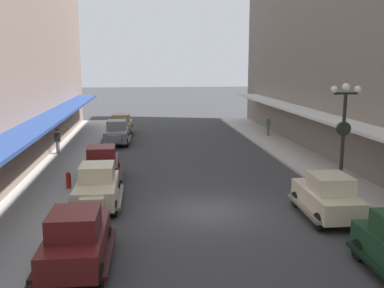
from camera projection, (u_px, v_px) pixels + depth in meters
ground_plane at (208, 211)px, 18.37m from camera, size 200.00×200.00×0.00m
sidewalk_left at (25, 217)px, 17.51m from camera, size 3.00×60.00×0.15m
sidewalk_right at (376, 203)px, 19.20m from camera, size 3.00×60.00×0.15m
parked_car_1 at (117, 132)px, 33.54m from camera, size 2.20×4.28×1.84m
parked_car_2 at (76, 237)px, 13.22m from camera, size 2.19×4.28×1.84m
parked_car_3 at (327, 195)px, 17.47m from camera, size 2.25×4.30×1.84m
parked_car_4 at (121, 124)px, 38.06m from camera, size 2.25×4.30×1.84m
parked_car_5 at (97, 186)px, 18.85m from camera, size 2.15×4.26×1.84m
parked_car_6 at (102, 164)px, 22.96m from camera, size 2.28×4.31×1.84m
lamp_post_with_clock at (343, 134)px, 19.77m from camera, size 1.42×0.44×5.16m
fire_hydrant at (68, 180)px, 21.19m from camera, size 0.24×0.24×0.82m
pedestrian_1 at (58, 141)px, 29.25m from camera, size 0.36×0.28×1.67m
pedestrian_2 at (268, 126)px, 36.74m from camera, size 0.36×0.24×1.64m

